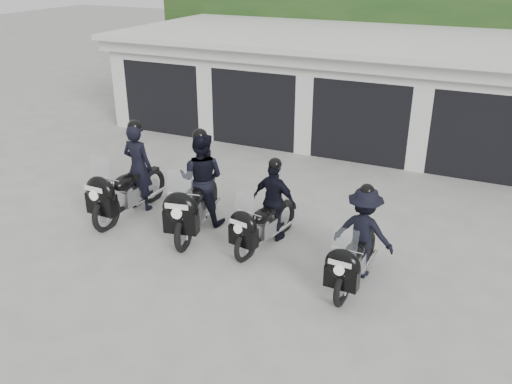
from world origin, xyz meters
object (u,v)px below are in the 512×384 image
at_px(police_bike_b, 198,187).
at_px(police_bike_d, 360,240).
at_px(police_bike_a, 129,178).
at_px(police_bike_c, 270,208).

distance_m(police_bike_b, police_bike_d, 3.53).
height_order(police_bike_a, police_bike_d, police_bike_a).
bearing_deg(police_bike_d, police_bike_c, 167.17).
bearing_deg(police_bike_a, police_bike_c, 3.37).
distance_m(police_bike_b, police_bike_c, 1.58).
relative_size(police_bike_c, police_bike_d, 0.98).
height_order(police_bike_a, police_bike_b, police_bike_b).
bearing_deg(police_bike_a, police_bike_d, -3.22).
xyz_separation_m(police_bike_a, police_bike_c, (3.22, 0.09, -0.08)).
bearing_deg(police_bike_a, police_bike_b, 5.24).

